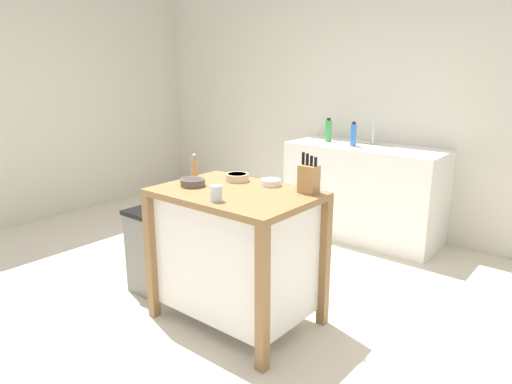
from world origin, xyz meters
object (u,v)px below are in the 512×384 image
kitchen_island (236,249)px  knife_block (309,178)px  bowl_stoneware_deep (193,182)px  bottle_dish_soap (328,130)px  drinking_cup (216,193)px  trash_bin (154,252)px  bowl_ceramic_small (271,182)px  bowl_ceramic_wide (237,177)px  bottle_spray_cleaner (353,135)px  pepper_grinder (195,167)px  sink_faucet (373,133)px

kitchen_island → knife_block: bearing=33.2°
bowl_stoneware_deep → bottle_dish_soap: bottle_dish_soap is taller
drinking_cup → trash_bin: 1.02m
bowl_stoneware_deep → drinking_cup: size_ratio=1.72×
knife_block → bowl_ceramic_small: (-0.29, -0.01, -0.07)m
kitchen_island → bowl_ceramic_wide: 0.49m
bottle_spray_cleaner → drinking_cup: bearing=-83.0°
kitchen_island → pepper_grinder: 0.64m
bowl_stoneware_deep → bottle_dish_soap: 2.07m
bowl_ceramic_small → pepper_grinder: size_ratio=0.75×
bowl_ceramic_small → trash_bin: bearing=-158.3°
bowl_ceramic_small → pepper_grinder: 0.55m
kitchen_island → sink_faucet: bearing=92.5°
bowl_stoneware_deep → drinking_cup: (0.36, -0.16, 0.02)m
bottle_spray_cleaner → bottle_dish_soap: 0.33m
knife_block → bowl_stoneware_deep: size_ratio=1.55×
pepper_grinder → sink_faucet: bearing=80.7°
drinking_cup → sink_faucet: 2.35m
knife_block → bottle_spray_cleaner: bearing=109.1°
sink_faucet → bottle_dish_soap: size_ratio=0.94×
trash_bin → bowl_ceramic_small: bearing=21.7°
kitchen_island → trash_bin: kitchen_island is taller
bottle_spray_cleaner → bottle_dish_soap: (-0.32, 0.08, 0.00)m
bowl_ceramic_small → bottle_spray_cleaner: size_ratio=0.57×
sink_faucet → bottle_dish_soap: bottle_dish_soap is taller
pepper_grinder → knife_block: bearing=12.8°
pepper_grinder → bottle_spray_cleaner: bottle_spray_cleaner is taller
bowl_stoneware_deep → pepper_grinder: size_ratio=0.90×
sink_faucet → bottle_spray_cleaner: bottle_spray_cleaner is taller
bowl_stoneware_deep → sink_faucet: 2.19m
bowl_stoneware_deep → bottle_dish_soap: size_ratio=0.68×
bowl_ceramic_small → pepper_grinder: bearing=-161.0°
knife_block → sink_faucet: knife_block is taller
bowl_ceramic_small → bowl_stoneware_deep: 0.50m
bowl_ceramic_wide → bowl_stoneware_deep: (-0.13, -0.28, -0.00)m
knife_block → bowl_stoneware_deep: knife_block is taller
drinking_cup → pepper_grinder: 0.58m
kitchen_island → bottle_spray_cleaner: (-0.20, 1.89, 0.51)m
kitchen_island → drinking_cup: (0.07, -0.24, 0.44)m
trash_bin → bottle_dish_soap: size_ratio=2.70×
bottle_spray_cleaner → bottle_dish_soap: bearing=165.4°
trash_bin → bowl_ceramic_wide: bearing=26.2°
bowl_ceramic_small → bowl_ceramic_wide: 0.25m
bowl_ceramic_small → bowl_ceramic_wide: size_ratio=0.85×
bowl_stoneware_deep → sink_faucet: (0.20, 2.18, 0.10)m
bowl_ceramic_small → bottle_spray_cleaner: bottle_spray_cleaner is taller
knife_block → drinking_cup: knife_block is taller
kitchen_island → bowl_stoneware_deep: size_ratio=6.27×
knife_block → bottle_dish_soap: (-0.89, 1.73, 0.03)m
knife_block → bowl_ceramic_wide: knife_block is taller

